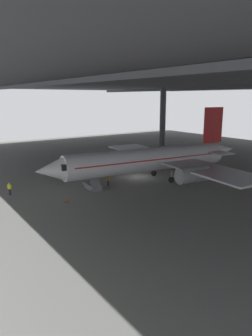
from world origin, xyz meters
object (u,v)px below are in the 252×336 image
Objects in this scene: traffic_cone_orange at (67,200)px; baggage_tug at (169,164)px; airplane_main at (152,159)px; crew_worker_near_nose at (9,188)px; crew_worker_by_stairs at (108,180)px; boarding_stairs at (92,183)px.

traffic_cone_orange is 0.25× the size of baggage_tug.
crew_worker_near_nose is (-5.04, -19.94, -2.38)m from airplane_main.
baggage_tug is (-0.50, 28.76, -0.45)m from crew_worker_near_nose.
traffic_cone_orange is (6.80, 4.95, -0.69)m from crew_worker_near_nose.
crew_worker_near_nose reaches higher than crew_worker_by_stairs.
boarding_stairs reaches higher than crew_worker_near_nose.
airplane_main is 20.71m from crew_worker_near_nose.
crew_worker_by_stairs is (3.65, 12.90, -0.10)m from crew_worker_near_nose.
airplane_main is 7.65× the size of boarding_stairs.
crew_worker_near_nose reaches higher than baggage_tug.
boarding_stairs is at bearing 122.43° from traffic_cone_orange.
boarding_stairs is 2.52m from crew_worker_by_stairs.
boarding_stairs is 6.47m from traffic_cone_orange.
crew_worker_near_nose is at bearing -107.82° from boarding_stairs.
crew_worker_by_stairs is at bearing -75.33° from baggage_tug.
airplane_main is 22.32× the size of crew_worker_by_stairs.
boarding_stairs is 7.59× the size of traffic_cone_orange.
airplane_main is at bearing 75.81° from crew_worker_near_nose.
traffic_cone_orange is (3.15, -7.94, -0.59)m from crew_worker_by_stairs.
crew_worker_by_stairs is 16.40m from baggage_tug.
airplane_main is at bearing -57.82° from baggage_tug.
boarding_stairs is (-1.70, -9.54, -2.64)m from airplane_main.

